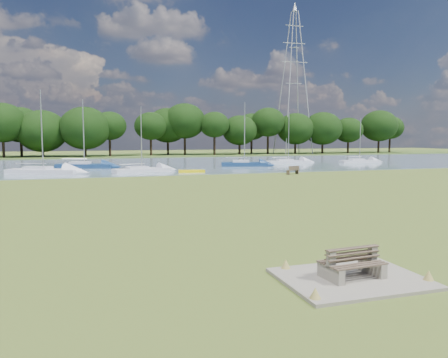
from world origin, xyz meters
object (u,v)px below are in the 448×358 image
object	(u,v)px
riverbank_bench	(293,170)
sailboat_6	(84,164)
sailboat_0	(244,163)
sailboat_7	(359,160)
pylon	(294,62)
kayak	(192,171)
sailboat_5	(42,170)
bench_pair	(352,264)
sailboat_4	(141,169)
sailboat_1	(288,161)

from	to	relation	value
riverbank_bench	sailboat_6	distance (m)	28.06
sailboat_0	sailboat_7	bearing A→B (deg)	21.50
pylon	sailboat_6	distance (m)	62.12
kayak	sailboat_5	distance (m)	16.90
bench_pair	sailboat_6	xyz separation A→B (m)	(-7.82, 50.16, 0.07)
riverbank_bench	pylon	bearing A→B (deg)	46.47
sailboat_5	sailboat_4	bearing A→B (deg)	17.29
sailboat_5	sailboat_7	xyz separation A→B (m)	(46.33, 6.57, -0.07)
sailboat_4	sailboat_5	bearing A→B (deg)	158.58
sailboat_5	sailboat_6	bearing A→B (deg)	83.81
kayak	sailboat_4	bearing A→B (deg)	164.33
bench_pair	sailboat_0	world-z (taller)	sailboat_0
pylon	sailboat_7	size ratio (longest dim) A/B	4.94
sailboat_1	sailboat_7	world-z (taller)	sailboat_1
pylon	sailboat_1	size ratio (longest dim) A/B	4.40
kayak	sailboat_4	size ratio (longest dim) A/B	0.40
pylon	sailboat_7	xyz separation A→B (m)	(-5.74, -35.14, -21.21)
sailboat_5	sailboat_6	distance (m)	9.03
kayak	sailboat_1	xyz separation A→B (m)	(18.30, 12.12, 0.24)
sailboat_1	sailboat_7	bearing A→B (deg)	-10.01
kayak	sailboat_0	distance (m)	12.66
kayak	sailboat_4	world-z (taller)	sailboat_4
kayak	sailboat_7	distance (m)	31.41
bench_pair	kayak	distance (m)	39.11
sailboat_7	riverbank_bench	bearing A→B (deg)	-136.70
riverbank_bench	kayak	size ratio (longest dim) A/B	0.54
sailboat_1	sailboat_6	world-z (taller)	sailboat_6
sailboat_0	sailboat_4	bearing A→B (deg)	-141.64
sailboat_6	kayak	bearing A→B (deg)	-26.36
sailboat_4	sailboat_7	world-z (taller)	sailboat_4
sailboat_4	sailboat_6	bearing A→B (deg)	110.41
sailboat_0	sailboat_7	xyz separation A→B (m)	(20.21, 1.70, -0.13)
kayak	sailboat_7	bearing A→B (deg)	24.93
bench_pair	sailboat_4	distance (m)	41.17
bench_pair	sailboat_5	bearing A→B (deg)	101.54
sailboat_1	sailboat_5	xyz separation A→B (m)	(-34.85, -8.71, 0.09)
bench_pair	sailboat_5	world-z (taller)	sailboat_5
sailboat_1	sailboat_4	distance (m)	25.84
riverbank_bench	sailboat_5	xyz separation A→B (m)	(-27.00, 8.83, 0.04)
bench_pair	pylon	bearing A→B (deg)	60.01
sailboat_4	sailboat_7	xyz separation A→B (m)	(35.37, 7.72, -0.01)
sailboat_0	sailboat_6	bearing A→B (deg)	-171.17
pylon	sailboat_4	size ratio (longest dim) A/B	4.54
sailboat_7	sailboat_5	bearing A→B (deg)	-167.17
bench_pair	pylon	xyz separation A→B (m)	(39.81, 84.00, 21.17)
sailboat_6	sailboat_7	bearing A→B (deg)	14.85
sailboat_5	riverbank_bench	bearing A→B (deg)	5.18
bench_pair	sailboat_7	distance (m)	59.56
bench_pair	sailboat_1	world-z (taller)	sailboat_1
bench_pair	kayak	bearing A→B (deg)	79.08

